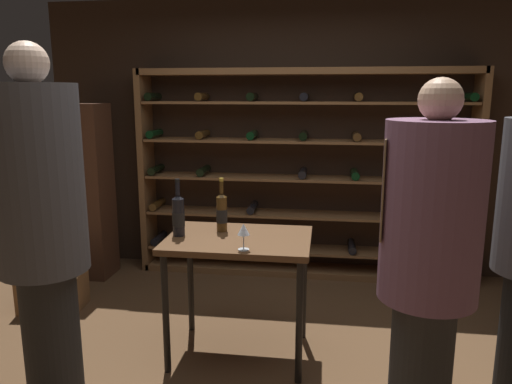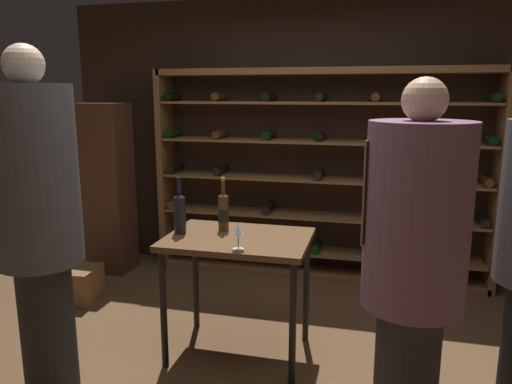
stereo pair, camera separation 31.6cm
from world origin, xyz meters
The scene contains 11 objects.
ground_plane centered at (0.00, 0.00, 0.00)m, with size 9.94×9.94×0.00m, color brown.
back_wall centered at (0.00, 1.97, 1.32)m, with size 4.86×0.10×2.64m, color #332319.
wine_rack centered at (0.12, 1.76, 0.99)m, with size 3.17×0.32×1.98m.
tasting_table centered at (-0.21, 0.18, 0.73)m, with size 0.94×0.67×0.83m.
person_guest_plum_blouse centered at (0.84, -0.53, 1.00)m, with size 0.47×0.47×1.83m.
person_guest_blue_shirt centered at (-1.07, -0.63, 1.11)m, with size 0.44×0.44×2.00m.
wine_crate centered at (-1.86, 0.66, 0.15)m, with size 0.48×0.34×0.29m, color brown.
display_cabinet centered at (-1.92, 1.44, 0.83)m, with size 0.44×0.36×1.66m, color #4C2D1E.
wine_bottle_green_slim centered at (-0.34, 0.30, 0.97)m, with size 0.07×0.07×0.37m.
wine_bottle_black_capsule centered at (-0.61, 0.16, 0.97)m, with size 0.08×0.08×0.38m.
wine_glass_stemmed_right centered at (-0.13, -0.07, 0.95)m, with size 0.07×0.07×0.16m.
Camera 2 is at (0.65, -2.75, 1.76)m, focal length 34.01 mm.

